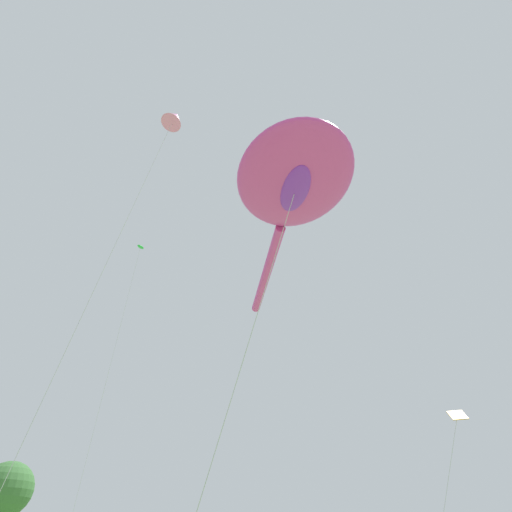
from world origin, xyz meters
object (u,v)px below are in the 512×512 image
at_px(big_show_kite, 293,185).
at_px(small_kite_delta_white, 174,119).
at_px(small_kite_box_yellow, 137,261).
at_px(small_kite_bird_shape, 456,422).
at_px(tree_shrub_far, 6,490).

xyz_separation_m(big_show_kite, small_kite_delta_white, (-3.03, 4.97, 6.13)).
relative_size(small_kite_delta_white, small_kite_box_yellow, 0.86).
height_order(big_show_kite, small_kite_bird_shape, big_show_kite).
relative_size(small_kite_bird_shape, tree_shrub_far, 0.58).
xyz_separation_m(small_kite_bird_shape, tree_shrub_far, (1.06, 63.06, 2.04)).
height_order(big_show_kite, small_kite_delta_white, small_kite_delta_white).
height_order(small_kite_bird_shape, tree_shrub_far, tree_shrub_far).
distance_m(small_kite_bird_shape, small_kite_box_yellow, 26.71).
height_order(small_kite_box_yellow, tree_shrub_far, small_kite_box_yellow).
distance_m(small_kite_bird_shape, tree_shrub_far, 63.10).
distance_m(small_kite_delta_white, small_kite_box_yellow, 17.39).
relative_size(small_kite_delta_white, tree_shrub_far, 1.68).
distance_m(big_show_kite, small_kite_box_yellow, 22.75).
relative_size(big_show_kite, tree_shrub_far, 1.18).
distance_m(small_kite_box_yellow, tree_shrub_far, 45.27).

